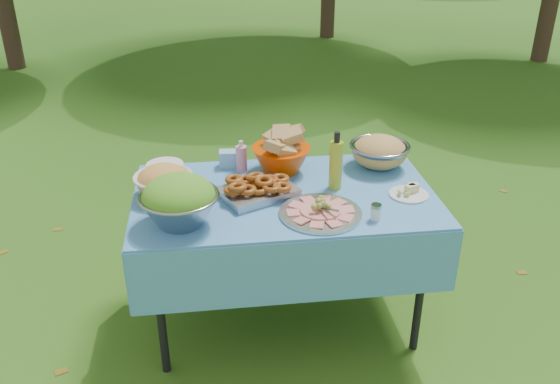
# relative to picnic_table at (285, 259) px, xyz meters

# --- Properties ---
(ground) EXTENTS (80.00, 80.00, 0.00)m
(ground) POSITION_rel_picnic_table_xyz_m (0.00, 0.00, -0.38)
(ground) COLOR #0D3609
(ground) RESTS_ON ground
(picnic_table) EXTENTS (1.46, 0.86, 0.76)m
(picnic_table) POSITION_rel_picnic_table_xyz_m (0.00, 0.00, 0.00)
(picnic_table) COLOR #82D6FA
(picnic_table) RESTS_ON ground
(salad_bowl) EXTENTS (0.38, 0.38, 0.23)m
(salad_bowl) POSITION_rel_picnic_table_xyz_m (-0.50, -0.23, 0.50)
(salad_bowl) COLOR gray
(salad_bowl) RESTS_ON picnic_table
(pasta_bowl_white) EXTENTS (0.31, 0.31, 0.16)m
(pasta_bowl_white) POSITION_rel_picnic_table_xyz_m (-0.58, 0.06, 0.46)
(pasta_bowl_white) COLOR silver
(pasta_bowl_white) RESTS_ON picnic_table
(plate_stack) EXTENTS (0.21, 0.21, 0.06)m
(plate_stack) POSITION_rel_picnic_table_xyz_m (-0.59, 0.29, 0.41)
(plate_stack) COLOR silver
(plate_stack) RESTS_ON picnic_table
(wipes_box) EXTENTS (0.10, 0.08, 0.09)m
(wipes_box) POSITION_rel_picnic_table_xyz_m (-0.25, 0.36, 0.42)
(wipes_box) COLOR #83B7D8
(wipes_box) RESTS_ON picnic_table
(sanitizer_bottle) EXTENTS (0.07, 0.07, 0.17)m
(sanitizer_bottle) POSITION_rel_picnic_table_xyz_m (-0.19, 0.30, 0.46)
(sanitizer_bottle) COLOR pink
(sanitizer_bottle) RESTS_ON picnic_table
(bread_bowl) EXTENTS (0.32, 0.32, 0.20)m
(bread_bowl) POSITION_rel_picnic_table_xyz_m (0.02, 0.27, 0.48)
(bread_bowl) COLOR #D33D00
(bread_bowl) RESTS_ON picnic_table
(pasta_bowl_steel) EXTENTS (0.34, 0.34, 0.17)m
(pasta_bowl_steel) POSITION_rel_picnic_table_xyz_m (0.54, 0.26, 0.46)
(pasta_bowl_steel) COLOR gray
(pasta_bowl_steel) RESTS_ON picnic_table
(fried_tray) EXTENTS (0.42, 0.37, 0.08)m
(fried_tray) POSITION_rel_picnic_table_xyz_m (-0.13, -0.01, 0.42)
(fried_tray) COLOR #A7A7AB
(fried_tray) RESTS_ON picnic_table
(charcuterie_platter) EXTENTS (0.38, 0.38, 0.09)m
(charcuterie_platter) POSITION_rel_picnic_table_xyz_m (0.13, -0.23, 0.42)
(charcuterie_platter) COLOR silver
(charcuterie_platter) RESTS_ON picnic_table
(oil_bottle) EXTENTS (0.07, 0.07, 0.30)m
(oil_bottle) POSITION_rel_picnic_table_xyz_m (0.26, 0.03, 0.53)
(oil_bottle) COLOR #9EAB25
(oil_bottle) RESTS_ON picnic_table
(cheese_plate) EXTENTS (0.23, 0.23, 0.05)m
(cheese_plate) POSITION_rel_picnic_table_xyz_m (0.59, -0.09, 0.41)
(cheese_plate) COLOR silver
(cheese_plate) RESTS_ON picnic_table
(shaker) EXTENTS (0.06, 0.06, 0.08)m
(shaker) POSITION_rel_picnic_table_xyz_m (0.37, -0.30, 0.42)
(shaker) COLOR silver
(shaker) RESTS_ON picnic_table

